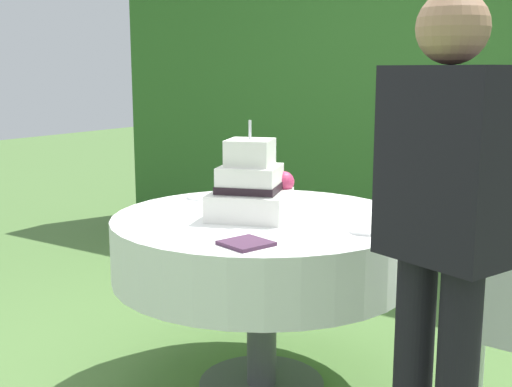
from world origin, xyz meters
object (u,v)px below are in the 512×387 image
wedding_cake (251,188)px  serving_plate_far (267,199)px  serving_plate_near (199,197)px  standing_person (442,233)px  serving_plate_left (366,231)px  cake_table (262,247)px  garden_chair (508,313)px  napkin_stack (246,243)px

wedding_cake → serving_plate_far: (-0.14, 0.35, -0.12)m
wedding_cake → serving_plate_near: (-0.44, 0.20, -0.12)m
standing_person → serving_plate_left: bearing=133.4°
cake_table → standing_person: (0.92, -0.48, 0.29)m
garden_chair → standing_person: standing_person is taller
serving_plate_left → standing_person: standing_person is taller
serving_plate_near → serving_plate_far: size_ratio=0.87×
cake_table → standing_person: bearing=-27.3°
wedding_cake → serving_plate_near: bearing=155.2°
wedding_cake → serving_plate_near: wedding_cake is taller
serving_plate_left → garden_chair: 0.58m
cake_table → wedding_cake: (-0.02, -0.05, 0.26)m
wedding_cake → serving_plate_left: 0.53m
cake_table → napkin_stack: napkin_stack is taller
cake_table → standing_person: 1.08m
wedding_cake → serving_plate_left: (0.51, 0.03, -0.12)m
wedding_cake → cake_table: bearing=62.0°
cake_table → serving_plate_left: 0.51m
serving_plate_near → standing_person: bearing=-24.6°
serving_plate_near → standing_person: 1.53m
serving_plate_left → napkin_stack: bearing=-124.0°
serving_plate_near → serving_plate_far: 0.33m
serving_plate_left → standing_person: (0.43, -0.46, 0.15)m
wedding_cake → napkin_stack: 0.46m
cake_table → standing_person: size_ratio=0.80×
napkin_stack → standing_person: standing_person is taller
cake_table → serving_plate_near: bearing=161.1°
serving_plate_near → serving_plate_far: bearing=26.2°
standing_person → serving_plate_far: bearing=144.4°
wedding_cake → napkin_stack: wedding_cake is taller
serving_plate_near → napkin_stack: (0.68, -0.59, 0.00)m
serving_plate_near → garden_chair: size_ratio=0.14×
napkin_stack → garden_chair: garden_chair is taller
serving_plate_far → standing_person: size_ratio=0.09×
cake_table → serving_plate_far: (-0.17, 0.31, 0.14)m
serving_plate_near → napkin_stack: napkin_stack is taller
napkin_stack → serving_plate_left: bearing=56.0°
wedding_cake → standing_person: (0.95, -0.43, 0.03)m
wedding_cake → serving_plate_left: wedding_cake is taller
standing_person → cake_table: bearing=152.7°
cake_table → napkin_stack: (0.21, -0.43, 0.14)m
cake_table → serving_plate_left: size_ratio=9.32×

